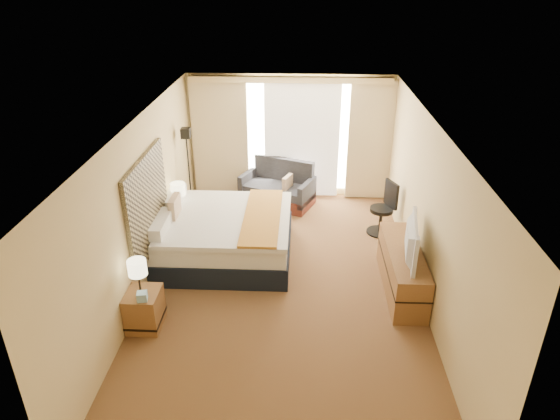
{
  "coord_description": "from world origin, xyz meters",
  "views": [
    {
      "loc": [
        0.26,
        -6.51,
        4.55
      ],
      "look_at": [
        -0.06,
        0.4,
        1.13
      ],
      "focal_mm": 32.0,
      "sensor_mm": 36.0,
      "label": 1
    }
  ],
  "objects_px": {
    "floor_lamp": "(188,156)",
    "lamp_left": "(137,268)",
    "nightstand_left": "(144,309)",
    "nightstand_right": "(184,224)",
    "media_dresser": "(402,270)",
    "loveseat": "(278,190)",
    "bed": "(223,235)",
    "television": "(406,240)",
    "desk_chair": "(384,211)",
    "lamp_right": "(178,190)"
  },
  "relations": [
    {
      "from": "media_dresser",
      "to": "floor_lamp",
      "type": "xyz_separation_m",
      "value": [
        -3.73,
        2.3,
        0.95
      ]
    },
    {
      "from": "bed",
      "to": "floor_lamp",
      "type": "height_order",
      "value": "floor_lamp"
    },
    {
      "from": "nightstand_right",
      "to": "bed",
      "type": "xyz_separation_m",
      "value": [
        0.81,
        -0.6,
        0.13
      ]
    },
    {
      "from": "nightstand_right",
      "to": "loveseat",
      "type": "relative_size",
      "value": 0.33
    },
    {
      "from": "desk_chair",
      "to": "lamp_right",
      "type": "bearing_deg",
      "value": 162.09
    },
    {
      "from": "loveseat",
      "to": "lamp_left",
      "type": "height_order",
      "value": "lamp_left"
    },
    {
      "from": "nightstand_left",
      "to": "loveseat",
      "type": "distance_m",
      "value": 4.41
    },
    {
      "from": "desk_chair",
      "to": "television",
      "type": "bearing_deg",
      "value": -114.52
    },
    {
      "from": "bed",
      "to": "television",
      "type": "height_order",
      "value": "television"
    },
    {
      "from": "floor_lamp",
      "to": "television",
      "type": "height_order",
      "value": "floor_lamp"
    },
    {
      "from": "lamp_right",
      "to": "nightstand_right",
      "type": "bearing_deg",
      "value": 14.92
    },
    {
      "from": "lamp_left",
      "to": "floor_lamp",
      "type": "bearing_deg",
      "value": 90.44
    },
    {
      "from": "nightstand_right",
      "to": "lamp_left",
      "type": "height_order",
      "value": "lamp_left"
    },
    {
      "from": "nightstand_right",
      "to": "desk_chair",
      "type": "relative_size",
      "value": 0.54
    },
    {
      "from": "lamp_left",
      "to": "nightstand_left",
      "type": "bearing_deg",
      "value": 80.99
    },
    {
      "from": "nightstand_right",
      "to": "floor_lamp",
      "type": "distance_m",
      "value": 1.33
    },
    {
      "from": "bed",
      "to": "television",
      "type": "xyz_separation_m",
      "value": [
        2.84,
        -1.08,
        0.6
      ]
    },
    {
      "from": "nightstand_left",
      "to": "floor_lamp",
      "type": "relative_size",
      "value": 0.3
    },
    {
      "from": "floor_lamp",
      "to": "lamp_right",
      "type": "bearing_deg",
      "value": -91.04
    },
    {
      "from": "nightstand_left",
      "to": "nightstand_right",
      "type": "relative_size",
      "value": 1.0
    },
    {
      "from": "media_dresser",
      "to": "loveseat",
      "type": "bearing_deg",
      "value": 124.04
    },
    {
      "from": "lamp_left",
      "to": "television",
      "type": "distance_m",
      "value": 3.75
    },
    {
      "from": "lamp_right",
      "to": "television",
      "type": "bearing_deg",
      "value": -24.24
    },
    {
      "from": "media_dresser",
      "to": "lamp_left",
      "type": "height_order",
      "value": "lamp_left"
    },
    {
      "from": "nightstand_right",
      "to": "lamp_left",
      "type": "xyz_separation_m",
      "value": [
        -0.0,
        -2.53,
        0.68
      ]
    },
    {
      "from": "nightstand_right",
      "to": "floor_lamp",
      "type": "height_order",
      "value": "floor_lamp"
    },
    {
      "from": "bed",
      "to": "loveseat",
      "type": "bearing_deg",
      "value": 69.0
    },
    {
      "from": "media_dresser",
      "to": "television",
      "type": "distance_m",
      "value": 0.69
    },
    {
      "from": "nightstand_left",
      "to": "lamp_right",
      "type": "xyz_separation_m",
      "value": [
        -0.05,
        2.49,
        0.7
      ]
    },
    {
      "from": "nightstand_left",
      "to": "media_dresser",
      "type": "bearing_deg",
      "value": 15.84
    },
    {
      "from": "nightstand_right",
      "to": "floor_lamp",
      "type": "xyz_separation_m",
      "value": [
        -0.03,
        0.85,
        1.02
      ]
    },
    {
      "from": "floor_lamp",
      "to": "desk_chair",
      "type": "distance_m",
      "value": 3.82
    },
    {
      "from": "lamp_right",
      "to": "television",
      "type": "distance_m",
      "value": 4.05
    },
    {
      "from": "bed",
      "to": "lamp_right",
      "type": "bearing_deg",
      "value": 145.45
    },
    {
      "from": "nightstand_right",
      "to": "bed",
      "type": "relative_size",
      "value": 0.24
    },
    {
      "from": "nightstand_left",
      "to": "lamp_left",
      "type": "distance_m",
      "value": 0.68
    },
    {
      "from": "desk_chair",
      "to": "television",
      "type": "xyz_separation_m",
      "value": [
        -0.02,
        -2.06,
        0.55
      ]
    },
    {
      "from": "floor_lamp",
      "to": "lamp_left",
      "type": "height_order",
      "value": "floor_lamp"
    },
    {
      "from": "nightstand_left",
      "to": "lamp_left",
      "type": "height_order",
      "value": "lamp_left"
    },
    {
      "from": "loveseat",
      "to": "lamp_right",
      "type": "height_order",
      "value": "lamp_right"
    },
    {
      "from": "lamp_left",
      "to": "television",
      "type": "relative_size",
      "value": 0.51
    },
    {
      "from": "lamp_left",
      "to": "television",
      "type": "height_order",
      "value": "television"
    },
    {
      "from": "nightstand_left",
      "to": "loveseat",
      "type": "relative_size",
      "value": 0.33
    },
    {
      "from": "nightstand_left",
      "to": "television",
      "type": "xyz_separation_m",
      "value": [
        3.65,
        0.82,
        0.73
      ]
    },
    {
      "from": "desk_chair",
      "to": "lamp_left",
      "type": "height_order",
      "value": "lamp_left"
    },
    {
      "from": "nightstand_left",
      "to": "lamp_left",
      "type": "bearing_deg",
      "value": -99.01
    },
    {
      "from": "floor_lamp",
      "to": "lamp_right",
      "type": "xyz_separation_m",
      "value": [
        -0.02,
        -0.86,
        -0.32
      ]
    },
    {
      "from": "bed",
      "to": "lamp_left",
      "type": "bearing_deg",
      "value": -112.87
    },
    {
      "from": "nightstand_right",
      "to": "media_dresser",
      "type": "xyz_separation_m",
      "value": [
        3.7,
        -1.45,
        0.07
      ]
    },
    {
      "from": "nightstand_left",
      "to": "floor_lamp",
      "type": "xyz_separation_m",
      "value": [
        -0.03,
        3.35,
        1.02
      ]
    }
  ]
}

